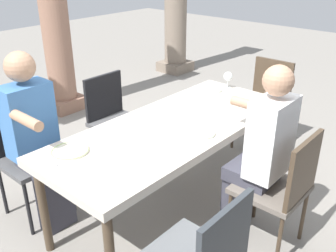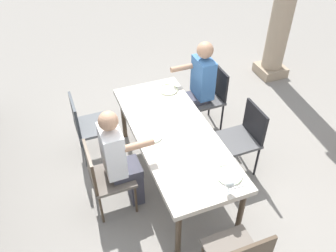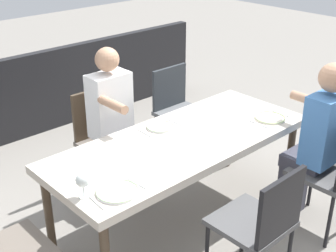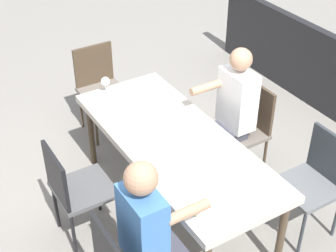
# 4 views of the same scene
# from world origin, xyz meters

# --- Properties ---
(ground_plane) EXTENTS (16.00, 16.00, 0.00)m
(ground_plane) POSITION_xyz_m (0.00, 0.00, 0.00)
(ground_plane) COLOR gray
(dining_table) EXTENTS (2.07, 0.84, 0.74)m
(dining_table) POSITION_xyz_m (0.00, 0.00, 0.68)
(dining_table) COLOR beige
(dining_table) RESTS_ON ground
(chair_west_north) EXTENTS (0.44, 0.44, 0.90)m
(chair_west_north) POSITION_xyz_m (-0.76, 0.84, 0.53)
(chair_west_north) COLOR #4F4F50
(chair_west_north) RESTS_ON ground
(chair_west_south) EXTENTS (0.44, 0.44, 0.90)m
(chair_west_south) POSITION_xyz_m (-0.76, -0.84, 0.53)
(chair_west_south) COLOR #5B5E61
(chair_west_south) RESTS_ON ground
(chair_mid_north) EXTENTS (0.44, 0.44, 0.90)m
(chair_mid_north) POSITION_xyz_m (0.13, 0.84, 0.53)
(chair_mid_north) COLOR #4F4F50
(chair_mid_north) RESTS_ON ground
(chair_mid_south) EXTENTS (0.44, 0.44, 0.89)m
(chair_mid_south) POSITION_xyz_m (0.13, -0.84, 0.51)
(chair_mid_south) COLOR #6A6158
(chair_mid_south) RESTS_ON ground
(diner_woman_green) EXTENTS (0.35, 0.49, 1.31)m
(diner_woman_green) POSITION_xyz_m (0.13, -0.65, 0.70)
(diner_woman_green) COLOR #3F3F4C
(diner_woman_green) RESTS_ON ground
(diner_man_white) EXTENTS (0.35, 0.49, 1.32)m
(diner_man_white) POSITION_xyz_m (-0.76, 0.65, 0.71)
(diner_man_white) COLOR #3F3F4C
(diner_man_white) RESTS_ON ground
(patio_railing) EXTENTS (4.47, 0.10, 0.90)m
(patio_railing) POSITION_xyz_m (0.00, -2.27, 0.45)
(patio_railing) COLOR black
(patio_railing) RESTS_ON ground
(plate_0) EXTENTS (0.24, 0.24, 0.02)m
(plate_0) POSITION_xyz_m (-0.76, 0.23, 0.75)
(plate_0) COLOR silver
(plate_0) RESTS_ON dining_table
(fork_0) EXTENTS (0.02, 0.17, 0.01)m
(fork_0) POSITION_xyz_m (-0.91, 0.23, 0.75)
(fork_0) COLOR silver
(fork_0) RESTS_ON dining_table
(spoon_0) EXTENTS (0.02, 0.17, 0.01)m
(spoon_0) POSITION_xyz_m (-0.61, 0.23, 0.75)
(spoon_0) COLOR silver
(spoon_0) RESTS_ON dining_table
(plate_1) EXTENTS (0.21, 0.21, 0.02)m
(plate_1) POSITION_xyz_m (-0.01, -0.25, 0.75)
(plate_1) COLOR white
(plate_1) RESTS_ON dining_table
(fork_1) EXTENTS (0.02, 0.17, 0.01)m
(fork_1) POSITION_xyz_m (-0.16, -0.25, 0.75)
(fork_1) COLOR silver
(fork_1) RESTS_ON dining_table
(spoon_1) EXTENTS (0.02, 0.17, 0.01)m
(spoon_1) POSITION_xyz_m (0.14, -0.25, 0.75)
(spoon_1) COLOR silver
(spoon_1) RESTS_ON dining_table
(plate_2) EXTENTS (0.26, 0.26, 0.02)m
(plate_2) POSITION_xyz_m (0.78, 0.25, 0.75)
(plate_2) COLOR white
(plate_2) RESTS_ON dining_table
(wine_glass_2) EXTENTS (0.08, 0.08, 0.15)m
(wine_glass_2) POSITION_xyz_m (0.95, 0.15, 0.85)
(wine_glass_2) COLOR white
(wine_glass_2) RESTS_ON dining_table
(fork_2) EXTENTS (0.03, 0.17, 0.01)m
(fork_2) POSITION_xyz_m (0.63, 0.25, 0.75)
(fork_2) COLOR silver
(fork_2) RESTS_ON dining_table
(spoon_2) EXTENTS (0.03, 0.17, 0.01)m
(spoon_2) POSITION_xyz_m (0.93, 0.25, 0.75)
(spoon_2) COLOR silver
(spoon_2) RESTS_ON dining_table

